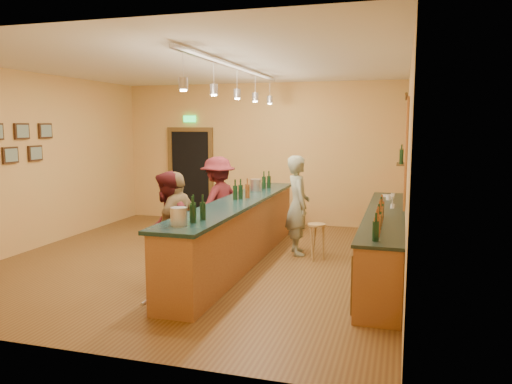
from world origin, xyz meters
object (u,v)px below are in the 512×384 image
(customer_b, at_px, (178,227))
(customer_c, at_px, (218,202))
(bartender, at_px, (298,205))
(bar_stool, at_px, (317,232))
(tasting_bar, at_px, (238,227))
(back_counter, at_px, (385,241))
(customer_a, at_px, (168,227))

(customer_b, distance_m, customer_c, 2.04)
(bartender, height_order, bar_stool, bartender)
(tasting_bar, bearing_deg, customer_b, -116.82)
(tasting_bar, height_order, bartender, bartender)
(back_counter, distance_m, customer_b, 3.15)
(tasting_bar, distance_m, customer_a, 1.37)
(customer_c, bearing_deg, bar_stool, 99.54)
(customer_a, bearing_deg, bar_stool, 116.77)
(back_counter, xyz_separation_m, tasting_bar, (-2.32, -0.18, 0.12))
(back_counter, xyz_separation_m, bar_stool, (-1.12, 0.42, -0.01))
(customer_b, xyz_separation_m, customer_c, (-0.15, 2.03, 0.04))
(tasting_bar, height_order, bar_stool, tasting_bar)
(bar_stool, bearing_deg, customer_c, 169.50)
(tasting_bar, relative_size, customer_b, 3.19)
(tasting_bar, xyz_separation_m, customer_a, (-0.66, -1.18, 0.20))
(customer_b, bearing_deg, back_counter, 120.66)
(customer_b, bearing_deg, bartender, 152.60)
(bartender, distance_m, customer_c, 1.50)
(bartender, xyz_separation_m, customer_a, (-1.47, -2.09, -0.06))
(back_counter, bearing_deg, bartender, 154.42)
(back_counter, distance_m, bar_stool, 1.20)
(back_counter, bearing_deg, customer_b, -156.18)
(customer_a, height_order, bar_stool, customer_a)
(back_counter, distance_m, bartender, 1.72)
(customer_c, bearing_deg, bartender, 108.40)
(tasting_bar, distance_m, bartender, 1.24)
(tasting_bar, xyz_separation_m, bartender, (0.81, 0.91, 0.26))
(back_counter, height_order, bar_stool, back_counter)
(tasting_bar, height_order, customer_c, customer_c)
(tasting_bar, distance_m, customer_b, 1.23)
(customer_a, distance_m, customer_b, 0.15)
(customer_b, height_order, customer_c, customer_c)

